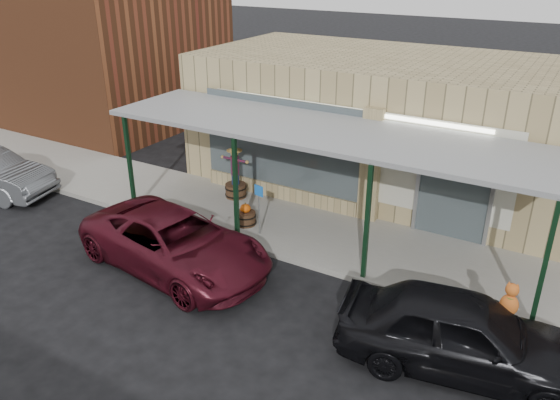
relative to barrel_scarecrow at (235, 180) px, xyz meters
The scene contains 10 objects.
ground 5.64m from the barrel_scarecrow, 52.31° to the right, with size 120.00×120.00×0.00m, color black.
sidewalk 3.58m from the barrel_scarecrow, 13.61° to the right, with size 40.00×3.20×0.15m, color gray.
storefront 5.25m from the barrel_scarecrow, 47.51° to the left, with size 12.00×6.25×4.20m.
awning 4.21m from the barrel_scarecrow, 14.22° to the right, with size 12.00×3.00×3.04m.
block_buildings_near 7.85m from the barrel_scarecrow, 41.32° to the left, with size 61.00×8.00×8.00m.
barrel_scarecrow is the anchor object (origin of this frame).
barrel_pumpkin 1.97m from the barrel_scarecrow, 47.25° to the right, with size 0.63×0.63×0.66m.
handicap_sign 2.63m from the barrel_scarecrow, 41.20° to the right, with size 0.29×0.08×1.43m.
parked_sedan 8.88m from the barrel_scarecrow, 27.38° to the right, with size 4.82×2.58×1.61m.
car_maroon 4.14m from the barrel_scarecrow, 76.19° to the right, with size 2.36×5.13×1.43m, color #480E1A.
Camera 1 is at (5.66, -8.33, 7.17)m, focal length 35.00 mm.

